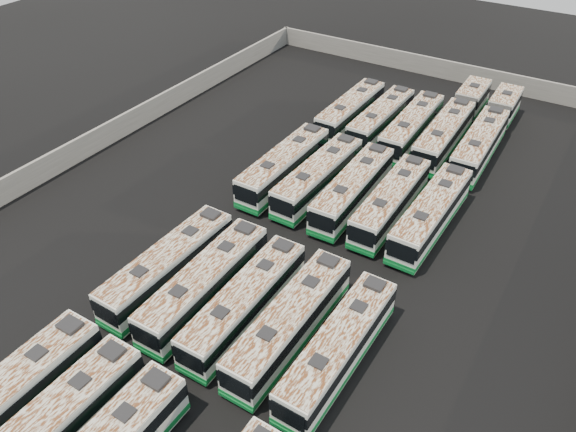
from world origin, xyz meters
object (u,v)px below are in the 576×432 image
object	(u,v)px
bus_midback_right	(391,202)
bus_back_far_left	(350,111)
bus_midback_center	(353,189)
bus_back_far_right	(488,131)
bus_front_left	(47,432)
bus_midfront_center	(245,303)
bus_front_far_left	(4,403)
bus_midback_left	(318,177)
bus_midfront_far_left	(168,266)
bus_midfront_left	(205,284)
bus_back_left	(381,119)
bus_midfront_far_right	(338,348)
bus_back_right	(454,122)
bus_midback_far_left	(284,166)
bus_midfront_right	(290,322)
bus_back_center	(411,127)
bus_midback_far_right	(431,214)

from	to	relation	value
bus_midback_right	bus_back_far_left	distance (m)	15.71
bus_midback_center	bus_back_far_right	bearing A→B (deg)	65.92
bus_front_left	bus_midfront_center	bearing A→B (deg)	76.44
bus_front_far_left	bus_back_far_right	distance (m)	44.36
bus_midback_center	bus_back_far_left	distance (m)	13.95
bus_midback_left	bus_midback_center	world-z (taller)	bus_midback_center
bus_midback_left	bus_back_far_right	distance (m)	17.99
bus_midback_center	bus_midfront_far_left	bearing A→B (deg)	-114.73
bus_midfront_far_left	bus_midfront_left	bearing A→B (deg)	-0.21
bus_midback_left	bus_back_far_left	size ratio (longest dim) A/B	1.02
bus_back_left	bus_midfront_left	bearing A→B (deg)	-89.35
bus_midfront_far_right	bus_front_left	bearing A→B (deg)	-127.92
bus_midfront_far_right	bus_midback_left	distance (m)	17.84
bus_midfront_left	bus_back_right	bearing A→B (deg)	77.30
bus_back_far_right	bus_midfront_far_left	bearing A→B (deg)	-114.49
bus_midfront_far_right	bus_midback_center	distance (m)	16.24
bus_midback_right	bus_midback_far_left	bearing A→B (deg)	179.47
bus_midback_center	bus_back_left	world-z (taller)	bus_midback_center
bus_midfront_right	bus_midback_center	distance (m)	15.03
bus_back_far_left	bus_midback_left	bearing A→B (deg)	-75.18
bus_front_far_left	bus_back_center	bearing A→B (deg)	80.52
bus_midback_far_right	bus_back_left	xyz separation A→B (m)	(-9.65, 12.39, -0.06)
bus_midback_right	bus_midback_left	bearing A→B (deg)	178.73
bus_midfront_far_right	bus_back_far_left	bearing A→B (deg)	115.94
bus_midfront_center	bus_midback_center	size ratio (longest dim) A/B	0.98
bus_front_far_left	bus_midback_center	xyz separation A→B (m)	(6.42, 27.18, -0.03)
bus_back_far_left	bus_midfront_far_left	bearing A→B (deg)	-89.71
bus_front_far_left	bus_front_left	xyz separation A→B (m)	(3.23, 0.07, -0.04)
bus_front_far_left	bus_midback_left	size ratio (longest dim) A/B	1.02
bus_midfront_left	bus_back_right	distance (m)	30.69
bus_back_far_right	bus_midback_far_left	bearing A→B (deg)	-131.55
bus_midback_center	bus_midback_far_right	size ratio (longest dim) A/B	0.99
bus_midback_far_right	bus_back_center	world-z (taller)	bus_back_center
bus_midfront_left	bus_midback_far_left	size ratio (longest dim) A/B	0.99
bus_back_left	bus_back_right	size ratio (longest dim) A/B	0.61
bus_midback_right	bus_back_far_right	size ratio (longest dim) A/B	0.62
bus_front_left	bus_midfront_far_right	xyz separation A→B (m)	(9.71, 12.24, -0.04)
bus_back_far_right	bus_back_left	bearing A→B (deg)	-164.86
bus_midfront_center	bus_back_left	world-z (taller)	bus_midfront_center
bus_back_left	bus_midfront_center	bearing A→B (deg)	-82.77
bus_midfront_right	bus_back_right	world-z (taller)	bus_back_right
bus_front_left	bus_midback_center	bearing A→B (deg)	84.03
bus_midfront_right	bus_back_far_left	bearing A→B (deg)	109.65
bus_midback_center	bus_back_far_left	bearing A→B (deg)	116.19
bus_midback_far_left	bus_back_far_right	bearing A→B (deg)	49.92
bus_midfront_far_left	bus_midfront_left	size ratio (longest dim) A/B	0.99
bus_front_far_left	bus_midback_left	xyz separation A→B (m)	(3.21, 27.26, -0.04)
bus_midback_right	bus_back_right	world-z (taller)	bus_back_right
bus_midfront_right	bus_midfront_far_right	size ratio (longest dim) A/B	1.03
bus_midback_far_right	bus_midfront_center	bearing A→B (deg)	-112.87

